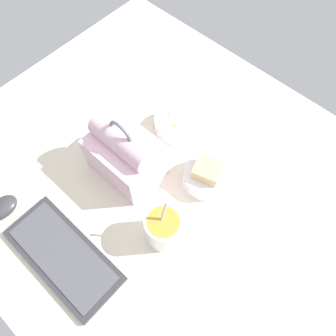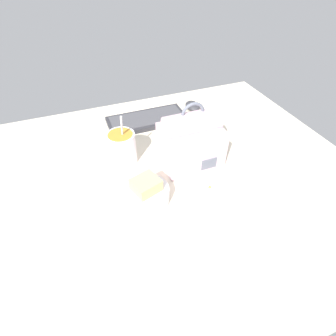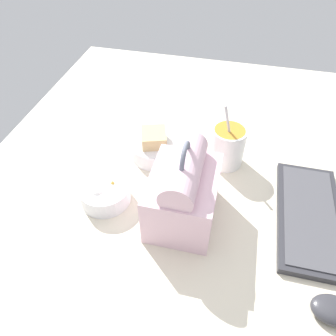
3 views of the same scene
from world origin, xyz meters
The scene contains 7 objects.
desk_surface centered at (0.00, 0.00, 1.00)cm, with size 140.00×110.00×2.00cm.
keyboard centered at (8.03, 35.05, 3.02)cm, with size 33.32×14.72×2.10cm.
lunch_bag centered at (14.33, 4.89, 10.73)cm, with size 19.65×15.41×22.95cm.
soup_cup centered at (-7.56, 13.02, 8.03)cm, with size 9.47×9.47×19.34cm.
bento_bowl_sandwich centered at (-5.43, -7.49, 5.20)cm, with size 13.55×13.55×8.58cm.
bento_bowl_snacks centered at (13.80, -15.16, 4.64)cm, with size 12.76×12.76×5.90cm.
computer_mouse centered at (30.92, 38.04, 3.53)cm, with size 6.29×8.60×3.05cm.
Camera 2 is at (-18.26, -58.86, 62.90)cm, focal length 28.00 mm.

